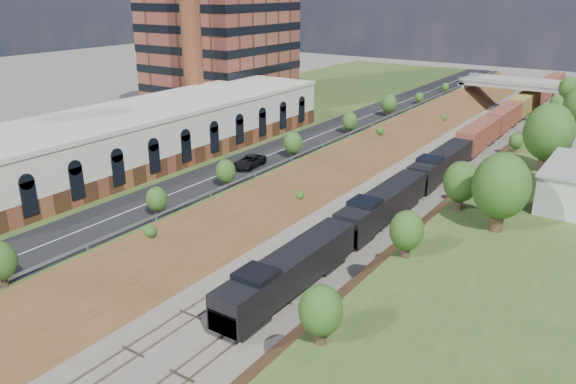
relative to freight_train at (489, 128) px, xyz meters
name	(u,v)px	position (x,y,z in m)	size (l,w,h in m)	color
platform_left	(226,138)	(-35.60, -31.55, -0.17)	(44.00, 180.00, 5.00)	#3B5824
embankment_left	(338,174)	(-13.60, -31.55, -2.67)	(7.07, 180.00, 7.07)	brown
embankment_right	(485,203)	(8.40, -31.55, -2.67)	(7.07, 180.00, 7.07)	brown
rail_left_track	(389,184)	(-5.20, -31.55, -2.58)	(1.58, 180.00, 0.18)	gray
rail_right_track	(424,190)	(0.00, -31.55, -2.58)	(1.58, 180.00, 0.18)	gray
road	(314,138)	(-18.10, -31.55, 2.38)	(8.00, 180.00, 0.10)	black
guardrail	(336,139)	(-14.00, -31.74, 2.88)	(0.10, 171.00, 0.70)	#99999E
commercial_building	(147,134)	(-30.60, -53.55, 5.83)	(14.30, 62.30, 7.00)	brown
overpass	(516,90)	(-2.60, 30.45, 2.24)	(24.50, 8.30, 7.40)	gray
tree_right_large	(501,187)	(14.40, -51.55, 6.71)	(5.25, 5.25, 7.61)	#473323
tree_left_crest	(123,212)	(-14.40, -71.55, 4.37)	(2.45, 2.45, 3.55)	#473323
freight_train	(489,128)	(0.00, 0.00, 0.00)	(3.18, 144.56, 4.71)	black
suv	(249,161)	(-17.02, -49.07, 3.17)	(2.46, 5.35, 1.49)	black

